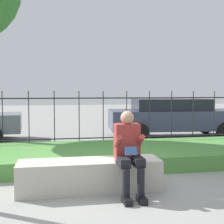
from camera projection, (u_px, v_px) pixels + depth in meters
name	position (u px, v px, depth m)	size (l,w,h in m)	color
ground_plane	(97.00, 190.00, 5.04)	(60.00, 60.00, 0.00)	gray
stone_bench	(90.00, 177.00, 5.01)	(2.27, 0.60, 0.49)	#B7B2A3
person_seated_reader	(129.00, 149.00, 4.75)	(0.42, 0.73, 1.29)	black
grass_berm	(85.00, 156.00, 6.87)	(10.50, 2.35, 0.32)	#4C893D
iron_fence	(79.00, 119.00, 8.35)	(8.50, 0.03, 1.59)	#232326
car_parked_right	(174.00, 117.00, 10.72)	(4.65, 2.14, 1.32)	#383D56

